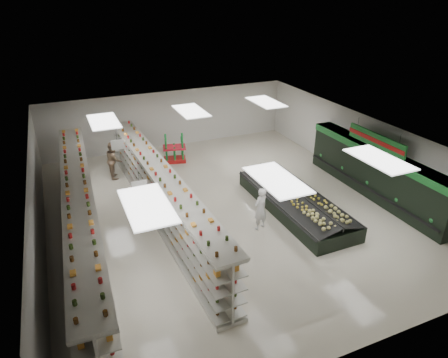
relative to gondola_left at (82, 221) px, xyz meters
name	(u,v)px	position (x,y,z in m)	size (l,w,h in m)	color
floor	(225,209)	(5.63, 0.46, -1.06)	(16.00, 16.00, 0.00)	beige
ceiling	(225,137)	(5.63, 0.46, 2.14)	(14.00, 16.00, 0.02)	white
wall_back	(169,119)	(5.63, 8.46, 0.54)	(14.00, 0.02, 3.20)	silver
wall_front	(358,306)	(5.63, -7.54, 0.54)	(14.00, 0.02, 3.20)	silver
wall_left	(37,209)	(-1.37, 0.46, 0.54)	(0.02, 16.00, 3.20)	silver
wall_right	(362,149)	(12.63, 0.46, 0.54)	(0.02, 16.00, 3.20)	silver
produce_wall_case	(376,170)	(12.16, -1.04, 0.18)	(0.93, 8.00, 2.20)	black
aisle_sign_near	(140,187)	(1.83, -1.54, 1.69)	(0.52, 0.06, 0.75)	white
aisle_sign_far	(117,145)	(1.83, 2.46, 1.69)	(0.52, 0.06, 0.75)	white
hortifruti_banner	(376,140)	(11.88, -1.04, 1.59)	(0.12, 3.20, 0.95)	#1F742E
gondola_left	(82,221)	(0.00, 0.00, 0.00)	(1.53, 13.40, 2.32)	silver
gondola_center	(161,196)	(3.03, 0.78, -0.05)	(1.43, 12.74, 2.20)	silver
produce_island	(295,201)	(8.28, -0.78, -0.65)	(2.28, 6.18, 0.92)	black
soda_endcap	(174,149)	(5.18, 6.12, -0.33)	(1.34, 1.06, 1.51)	#AC1413
shopper_main	(260,209)	(6.28, -1.45, -0.20)	(0.63, 0.41, 1.73)	silver
shopper_background	(114,160)	(1.96, 5.42, -0.16)	(0.88, 0.54, 1.81)	tan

